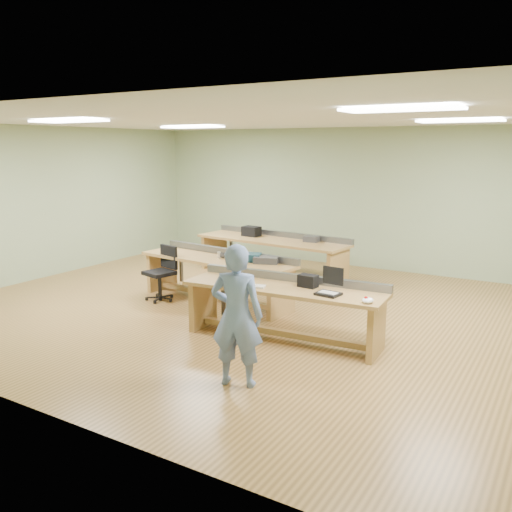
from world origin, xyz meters
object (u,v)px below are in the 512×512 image
Objects in this scene: workbench_back at (273,248)px; camera_bag at (308,281)px; parts_bin_teal at (250,257)px; mug at (223,255)px; person at (237,316)px; parts_bin_grey at (266,260)px; workbench_front at (284,300)px; task_chair at (162,280)px; workbench_mid at (218,269)px; drinks_can at (219,255)px; laptop_base at (328,294)px.

workbench_back is 13.47× the size of camera_bag.
parts_bin_teal reaches higher than mug.
parts_bin_teal is at bearing 150.68° from camera_bag.
person is 2.93m from parts_bin_grey.
task_chair reaches higher than workbench_front.
camera_bag is (2.29, -3.10, 0.27)m from workbench_back.
task_chair is 1.90m from parts_bin_grey.
camera_bag is (0.29, 0.12, 0.28)m from workbench_front.
workbench_mid is at bearing -68.53° from person.
camera_bag reaches higher than mug.
workbench_front is 2.12m from mug.
workbench_front is 3.79m from workbench_back.
drinks_can reaches higher than mug.
person reaches higher than camera_bag.
parts_bin_teal is at bearing 133.87° from workbench_front.
laptop_base is (2.54, -1.19, 0.21)m from workbench_mid.
parts_bin_teal is at bearing 2.69° from mug.
workbench_back is 2.09× the size of person.
workbench_back is 2.22m from parts_bin_teal.
mug is 0.06m from drinks_can.
parts_bin_teal is 3.28× the size of mug.
parts_bin_teal reaches higher than workbench_mid.
person is (2.09, -2.61, 0.24)m from workbench_mid.
camera_bag is 2.26× the size of mug.
camera_bag is 3.09m from task_chair.
task_chair is at bearing -100.12° from workbench_back.
mug reaches higher than laptop_base.
laptop_base is at bearing -18.71° from workbench_mid.
workbench_back is 2.12m from mug.
drinks_can is at bearing 15.14° from workbench_mid.
parts_bin_teal is 0.52m from mug.
task_chair is at bearing -160.78° from parts_bin_teal.
camera_bag reaches higher than parts_bin_grey.
task_chair reaches higher than mug.
laptop_base is at bearing -26.29° from camera_bag.
workbench_mid reaches higher than mug.
person is 1.49m from laptop_base.
workbench_back is at bearing -82.01° from person.
parts_bin_teal is (1.46, 0.51, 0.47)m from task_chair.
parts_bin_teal is at bearing 33.02° from task_chair.
workbench_mid is 26.91× the size of mug.
workbench_front is 0.73m from laptop_base.
workbench_back is 5.26m from person.
mug is (0.22, -2.10, 0.23)m from workbench_back.
task_chair reaches higher than parts_bin_teal.
workbench_back reaches higher than mug.
workbench_back is at bearing 130.58° from camera_bag.
task_chair is (-2.96, 2.17, -0.45)m from person.
workbench_back is 31.17× the size of drinks_can.
person is at bearing -22.52° from task_chair.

